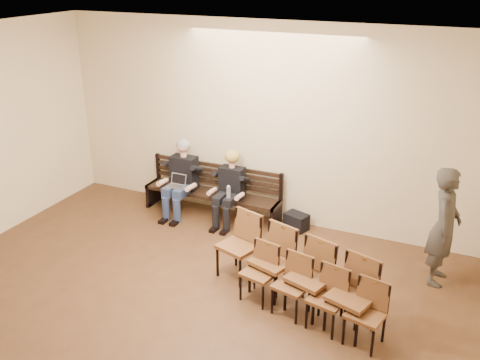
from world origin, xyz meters
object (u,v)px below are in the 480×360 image
Objects in this scene: seated_man at (182,177)px; seated_woman at (230,190)px; bench at (212,204)px; chair_row_back at (290,270)px; water_bottle at (229,199)px; laptop at (176,189)px; passerby at (446,218)px; chair_row_front at (309,293)px; bag at (296,221)px.

seated_man is 0.97m from seated_woman.
bench is 1.08× the size of chair_row_back.
seated_man reaches higher than seated_woman.
bench is 0.72m from water_bottle.
passerby is at bearing 10.35° from laptop.
seated_woman is at bearing 85.30° from passerby.
chair_row_back is (-0.36, 0.29, 0.09)m from chair_row_front.
bench is 4.12m from passerby.
bag is (1.60, 0.10, -0.08)m from bench.
seated_woman is at bearing 151.54° from chair_row_back.
chair_row_back is at bearing -46.42° from seated_woman.
seated_woman is at bearing 110.92° from water_bottle.
bag is at bearing 123.87° from chair_row_back.
seated_man is at bearing 180.00° from seated_woman.
seated_man is 2.23m from bag.
passerby is (4.55, -0.48, 0.31)m from seated_man.
passerby reaches higher than laptop.
passerby reaches higher than bag.
seated_woman is at bearing -169.44° from bag.
chair_row_front is (3.11, -1.93, -0.15)m from laptop.
seated_woman is 5.21× the size of water_bottle.
laptop is (-0.55, -0.35, 0.33)m from bench.
laptop is 0.12× the size of chair_row_back.
seated_woman is at bearing 147.08° from chair_row_front.
chair_row_back is at bearing 130.38° from passerby.
seated_woman is 3.63m from passerby.
chair_row_back reaches higher than water_bottle.
seated_woman is (0.42, -0.12, 0.39)m from bench.
passerby reaches higher than bench.
chair_row_back reaches higher than bag.
chair_row_back is (1.77, -1.86, -0.12)m from seated_woman.
chair_row_back is at bearing -17.27° from laptop.
bag is at bearing 5.85° from seated_man.
chair_row_back is (2.74, -1.86, -0.21)m from seated_man.
seated_man is at bearing -174.15° from bag.
passerby is at bearing -7.63° from seated_woman.
passerby is at bearing -8.53° from bench.
passerby is 2.33m from chair_row_back.
laptop is at bearing -148.00° from bench.
passerby is 1.02× the size of chair_row_front.
passerby reaches higher than water_bottle.
chair_row_back is at bearing -34.21° from seated_man.
bench is 0.74m from seated_man.
seated_man is at bearing 163.76° from chair_row_back.
laptop is 3.66m from chair_row_front.
bag is at bearing 76.68° from passerby.
passerby reaches higher than seated_woman.
passerby reaches higher than chair_row_front.
seated_woman is at bearing 0.00° from seated_man.
water_bottle is at bearing 12.66° from laptop.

